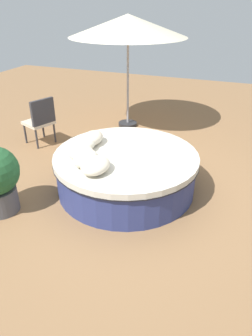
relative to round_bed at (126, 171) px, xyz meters
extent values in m
plane|color=olive|center=(0.00, 0.00, -0.32)|extent=(16.00, 16.00, 0.00)
cylinder|color=navy|center=(0.00, 0.00, -0.06)|extent=(2.16, 2.16, 0.52)
cylinder|color=black|center=(0.00, 0.00, 0.20)|extent=(2.24, 2.24, 0.01)
cylinder|color=beige|center=(0.00, 0.00, 0.25)|extent=(2.23, 2.23, 0.10)
ellipsoid|color=beige|center=(-0.13, -0.64, 0.41)|extent=(0.49, 0.31, 0.21)
ellipsoid|color=beige|center=(0.11, -0.66, 0.39)|extent=(0.50, 0.33, 0.19)
ellipsoid|color=beige|center=(0.35, -0.58, 0.38)|extent=(0.40, 0.37, 0.16)
ellipsoid|color=beige|center=(0.53, -0.41, 0.40)|extent=(0.45, 0.34, 0.20)
ellipsoid|color=beige|center=(0.66, -0.19, 0.40)|extent=(0.50, 0.38, 0.19)
cylinder|color=#333338|center=(-0.89, -2.61, -0.11)|extent=(0.04, 0.04, 0.42)
cylinder|color=#333338|center=(-1.30, -2.46, -0.11)|extent=(0.04, 0.04, 0.42)
cylinder|color=#333338|center=(-0.74, -2.22, -0.11)|extent=(0.04, 0.04, 0.42)
cylinder|color=#333338|center=(-1.15, -2.06, -0.11)|extent=(0.04, 0.04, 0.42)
cube|color=beige|center=(-1.02, -2.34, 0.13)|extent=(0.66, 0.65, 0.06)
cube|color=#333338|center=(-0.94, -2.13, 0.41)|extent=(0.51, 0.24, 0.50)
cylinder|color=#262628|center=(-2.61, -0.96, -0.28)|extent=(0.44, 0.44, 0.08)
cylinder|color=#99999E|center=(-2.61, -0.96, 0.89)|extent=(0.05, 0.05, 2.41)
cone|color=beige|center=(-2.61, -0.96, 1.89)|extent=(2.52, 2.52, 0.44)
cylinder|color=#4C4C51|center=(1.20, -1.47, -0.14)|extent=(0.49, 0.49, 0.36)
camera|label=1|loc=(3.94, 1.52, 2.41)|focal=32.89mm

